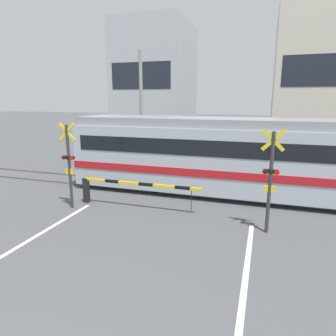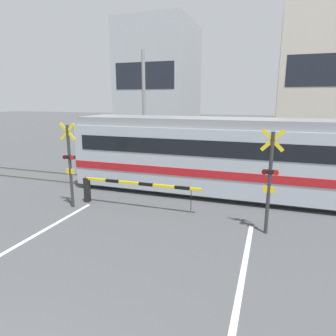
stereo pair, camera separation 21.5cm
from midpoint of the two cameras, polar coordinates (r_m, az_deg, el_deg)
name	(u,v)px [view 1 (the left image)]	position (r m, az deg, el deg)	size (l,w,h in m)	color
rail_track_near	(181,194)	(13.10, 1.97, -4.96)	(50.00, 0.10, 0.08)	#5B564C
rail_track_far	(189,185)	(14.43, 3.54, -3.28)	(50.00, 0.10, 0.08)	#5B564C
commuter_train	(308,159)	(13.01, 24.74, 1.56)	(19.88, 2.66, 3.30)	#ADB7C1
crossing_barrier_near	(118,187)	(11.72, -10.00, -3.56)	(4.81, 0.20, 1.03)	black
crossing_barrier_far	(235,164)	(15.87, 12.19, 0.70)	(4.81, 0.20, 1.03)	black
crossing_signal_left	(69,162)	(11.77, -18.84, 1.10)	(0.68, 0.15, 3.25)	#333333
crossing_signal_right	(270,177)	(9.48, 18.32, -1.63)	(0.68, 0.15, 3.25)	#333333
pedestrian	(189,149)	(19.48, 3.69, 3.55)	(0.38, 0.22, 1.56)	#23232D
building_left_of_street	(156,84)	(29.45, -2.53, 15.62)	(6.25, 7.41, 10.86)	#B2B7BC
building_right_of_street	(310,81)	(27.79, 25.24, 14.69)	(5.63, 7.41, 10.94)	beige
utility_pole_streetside	(141,108)	(19.55, -5.44, 11.32)	(0.22, 0.22, 7.05)	gray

